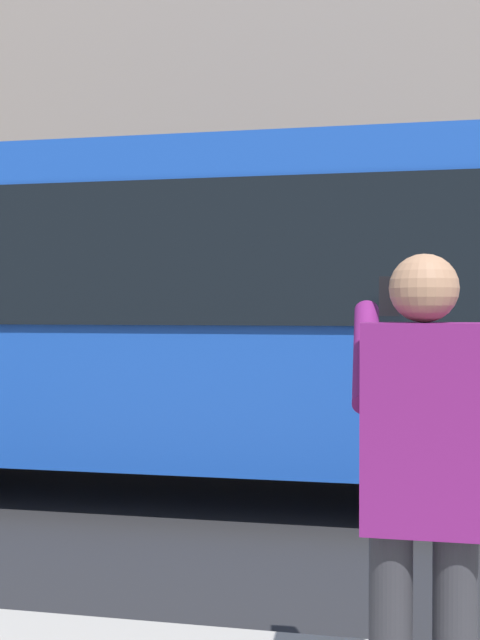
# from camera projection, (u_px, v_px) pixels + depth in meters

# --- Properties ---
(ground_plane) EXTENTS (60.00, 60.00, 0.00)m
(ground_plane) POSITION_uv_depth(u_px,v_px,m) (334.00, 483.00, 6.75)
(ground_plane) COLOR #232326
(building_facade_far) EXTENTS (28.00, 1.55, 12.00)m
(building_facade_far) POSITION_uv_depth(u_px,v_px,m) (352.00, 81.00, 13.34)
(building_facade_far) COLOR gray
(building_facade_far) RESTS_ON ground_plane
(red_bus) EXTENTS (9.05, 2.54, 3.08)m
(red_bus) POSITION_uv_depth(u_px,v_px,m) (172.00, 308.00, 6.63)
(red_bus) COLOR #1947AD
(red_bus) RESTS_ON ground_plane
(pedestrian_photographer) EXTENTS (0.53, 0.52, 1.70)m
(pedestrian_photographer) POSITION_uv_depth(u_px,v_px,m) (424.00, 475.00, 2.26)
(pedestrian_photographer) COLOR #2D2D33
(pedestrian_photographer) RESTS_ON sidewalk_curb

